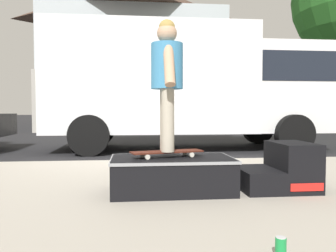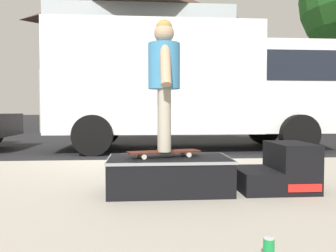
{
  "view_description": "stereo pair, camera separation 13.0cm",
  "coord_description": "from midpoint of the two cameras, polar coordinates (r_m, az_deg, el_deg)",
  "views": [
    {
      "loc": [
        0.09,
        -6.62,
        1.0
      ],
      "look_at": [
        0.6,
        -1.81,
        0.78
      ],
      "focal_mm": 36.99,
      "sensor_mm": 36.0,
      "label": 1
    },
    {
      "loc": [
        0.22,
        -6.63,
        1.0
      ],
      "look_at": [
        0.6,
        -1.81,
        0.78
      ],
      "focal_mm": 36.99,
      "sensor_mm": 36.0,
      "label": 2
    }
  ],
  "objects": [
    {
      "name": "sidewalk_slab",
      "position": [
        3.75,
        -6.96,
        -11.9
      ],
      "size": [
        50.0,
        5.0,
        0.12
      ],
      "primitive_type": "cube",
      "color": "#A8A093",
      "rests_on": "ground"
    },
    {
      "name": "kicker_ramp",
      "position": [
        4.04,
        18.84,
        -6.95
      ],
      "size": [
        0.8,
        0.67,
        0.52
      ],
      "color": "black",
      "rests_on": "sidewalk_slab"
    },
    {
      "name": "ground_plane",
      "position": [
        6.7,
        -5.86,
        -5.96
      ],
      "size": [
        140.0,
        140.0,
        0.0
      ],
      "primitive_type": "plane",
      "color": "black"
    },
    {
      "name": "skateboard",
      "position": [
        3.72,
        0.36,
        -4.31
      ],
      "size": [
        0.81,
        0.4,
        0.07
      ],
      "color": "#4C1E14",
      "rests_on": "skate_box"
    },
    {
      "name": "house_behind",
      "position": [
        20.15,
        -4.3,
        11.88
      ],
      "size": [
        9.54,
        8.22,
        8.4
      ],
      "color": "silver",
      "rests_on": "ground"
    },
    {
      "name": "soda_can",
      "position": [
        2.26,
        17.96,
        -18.68
      ],
      "size": [
        0.07,
        0.07,
        0.13
      ],
      "color": "#198C3F",
      "rests_on": "sidewalk_slab"
    },
    {
      "name": "skate_box",
      "position": [
        3.74,
        1.18,
        -7.83
      ],
      "size": [
        1.3,
        0.74,
        0.37
      ],
      "color": "black",
      "rests_on": "sidewalk_slab"
    },
    {
      "name": "skater_kid",
      "position": [
        3.72,
        0.36,
        8.55
      ],
      "size": [
        0.34,
        0.72,
        1.4
      ],
      "color": "#B7AD99",
      "rests_on": "skateboard"
    },
    {
      "name": "box_truck",
      "position": [
        8.96,
        4.39,
        7.11
      ],
      "size": [
        6.91,
        2.63,
        3.05
      ],
      "color": "white",
      "rests_on": "ground"
    }
  ]
}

